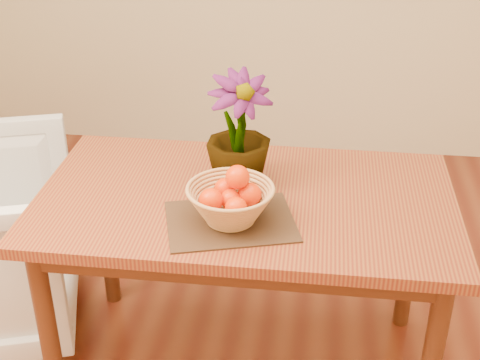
# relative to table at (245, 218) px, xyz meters

# --- Properties ---
(table) EXTENTS (1.40, 0.80, 0.75)m
(table) POSITION_rel_table_xyz_m (0.00, 0.00, 0.00)
(table) COLOR brown
(table) RESTS_ON floor
(placemat) EXTENTS (0.46, 0.39, 0.01)m
(placemat) POSITION_rel_table_xyz_m (-0.03, -0.17, 0.09)
(placemat) COLOR #3E2916
(placemat) RESTS_ON table
(wicker_basket) EXTENTS (0.28, 0.28, 0.11)m
(wicker_basket) POSITION_rel_table_xyz_m (-0.03, -0.17, 0.15)
(wicker_basket) COLOR tan
(wicker_basket) RESTS_ON placemat
(orange_pile) EXTENTS (0.19, 0.18, 0.14)m
(orange_pile) POSITION_rel_table_xyz_m (-0.02, -0.16, 0.19)
(orange_pile) COLOR #E23503
(orange_pile) RESTS_ON wicker_basket
(potted_plant) EXTENTS (0.30, 0.30, 0.40)m
(potted_plant) POSITION_rel_table_xyz_m (-0.03, 0.08, 0.29)
(potted_plant) COLOR #174F16
(potted_plant) RESTS_ON table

